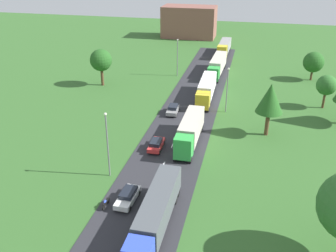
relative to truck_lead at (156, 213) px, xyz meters
name	(u,v)px	position (x,y,z in m)	size (l,w,h in m)	color
road	(156,180)	(-2.30, 8.78, -2.09)	(10.00, 140.00, 0.06)	#2B2B30
lane_marking_centre	(146,202)	(-2.30, 4.10, -2.05)	(0.16, 117.17, 0.01)	white
truck_lead	(156,213)	(0.00, 0.00, 0.00)	(2.56, 14.22, 3.53)	blue
truck_second	(190,130)	(0.06, 19.50, 0.07)	(2.50, 12.05, 3.70)	green
truck_third	(206,89)	(-0.08, 38.16, 0.01)	(2.75, 13.61, 3.60)	yellow
truck_fourth	(217,65)	(0.17, 54.62, 0.07)	(2.89, 14.01, 3.72)	green
truck_fifth	(224,47)	(0.05, 72.26, -0.05)	(2.68, 12.79, 3.55)	yellow
car_second	(128,196)	(-4.31, 3.74, -1.31)	(1.95, 4.57, 1.41)	white
car_third	(156,144)	(-4.35, 16.62, -1.30)	(1.86, 4.26, 1.46)	red
car_fourth	(173,109)	(-4.79, 29.79, -1.28)	(1.93, 4.09, 1.51)	gray
motorcycle_courier	(106,203)	(-6.48, 2.35, -1.58)	(0.28, 1.94, 0.91)	black
lamppost_second	(107,142)	(-8.39, 8.57, 2.74)	(0.36, 0.36, 8.76)	slate
lamppost_third	(227,88)	(4.16, 32.73, 2.40)	(0.36, 0.36, 8.09)	slate
lamppost_fourth	(177,56)	(-8.52, 51.33, 2.53)	(0.36, 0.36, 8.34)	slate
tree_oak	(327,85)	(21.21, 38.68, 2.20)	(3.60, 3.60, 6.16)	#513823
tree_birch	(101,60)	(-22.56, 41.37, 3.25)	(4.54, 4.54, 7.69)	#513823
tree_pine	(270,99)	(11.13, 25.11, 3.90)	(4.12, 4.12, 8.37)	#513823
tree_lime	(314,62)	(20.79, 54.94, 1.91)	(4.44, 4.44, 6.27)	#513823
distant_building	(189,22)	(-13.21, 92.25, 2.74)	(16.79, 9.18, 9.72)	brown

